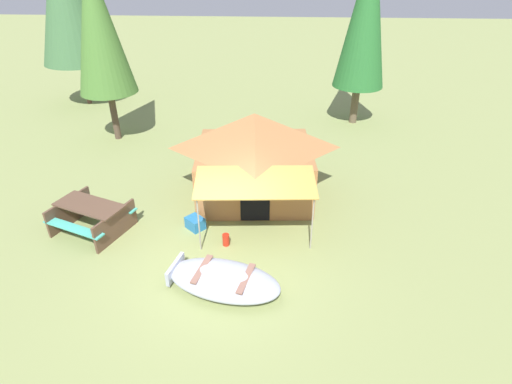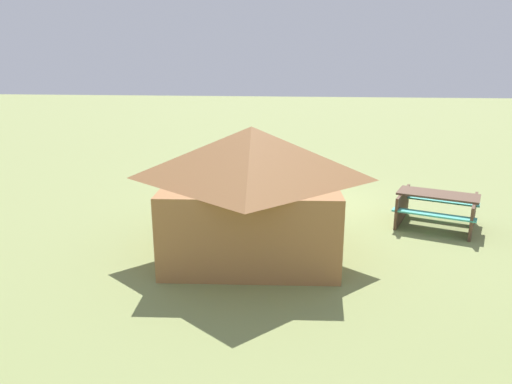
% 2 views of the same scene
% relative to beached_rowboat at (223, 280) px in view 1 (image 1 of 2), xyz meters
% --- Properties ---
extents(ground_plane, '(80.00, 80.00, 0.00)m').
position_rel_beached_rowboat_xyz_m(ground_plane, '(-0.20, 0.80, -0.23)').
color(ground_plane, '#869255').
extents(beached_rowboat, '(2.65, 1.74, 0.44)m').
position_rel_beached_rowboat_xyz_m(beached_rowboat, '(0.00, 0.00, 0.00)').
color(beached_rowboat, '#A5ABBF').
rests_on(beached_rowboat, ground_plane).
extents(canvas_cabin_tent, '(3.58, 4.34, 2.48)m').
position_rel_beached_rowboat_xyz_m(canvas_cabin_tent, '(0.40, 3.88, 1.05)').
color(canvas_cabin_tent, '#A36B3E').
rests_on(canvas_cabin_tent, ground_plane).
extents(picnic_table, '(2.12, 1.97, 0.77)m').
position_rel_beached_rowboat_xyz_m(picnic_table, '(-3.57, 1.87, 0.25)').
color(picnic_table, brown).
rests_on(picnic_table, ground_plane).
extents(cooler_box, '(0.57, 0.56, 0.31)m').
position_rel_beached_rowboat_xyz_m(cooler_box, '(-1.01, 2.10, -0.08)').
color(cooler_box, '#246EAF').
rests_on(cooler_box, ground_plane).
extents(fuel_can, '(0.23, 0.23, 0.30)m').
position_rel_beached_rowboat_xyz_m(fuel_can, '(-0.13, 1.46, -0.08)').
color(fuel_can, red).
rests_on(fuel_can, ground_plane).
extents(pine_tree_back_left, '(2.01, 2.01, 6.30)m').
position_rel_beached_rowboat_xyz_m(pine_tree_back_left, '(-5.05, 7.70, 3.79)').
color(pine_tree_back_left, '#4E3D31').
rests_on(pine_tree_back_left, ground_plane).
extents(pine_tree_back_right, '(1.97, 1.97, 6.88)m').
position_rel_beached_rowboat_xyz_m(pine_tree_back_right, '(4.09, 9.97, 3.95)').
color(pine_tree_back_right, brown).
rests_on(pine_tree_back_right, ground_plane).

